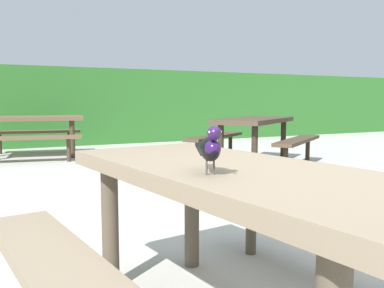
{
  "coord_description": "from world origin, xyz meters",
  "views": [
    {
      "loc": [
        -1.2,
        -1.26,
        1.01
      ],
      "look_at": [
        -0.48,
        0.21,
        0.84
      ],
      "focal_mm": 38.19,
      "sensor_mm": 36.0,
      "label": 1
    }
  ],
  "objects_px": {
    "picnic_table_foreground": "(233,208)",
    "bird_grackle": "(211,147)",
    "picnic_table_mid_left": "(255,130)",
    "picnic_table_mid_right": "(31,127)"
  },
  "relations": [
    {
      "from": "picnic_table_mid_right",
      "to": "picnic_table_foreground",
      "type": "bearing_deg",
      "value": -87.39
    },
    {
      "from": "bird_grackle",
      "to": "picnic_table_mid_right",
      "type": "relative_size",
      "value": 0.14
    },
    {
      "from": "bird_grackle",
      "to": "picnic_table_mid_right",
      "type": "xyz_separation_m",
      "value": [
        -0.1,
        6.5,
        -0.29
      ]
    },
    {
      "from": "picnic_table_foreground",
      "to": "bird_grackle",
      "type": "relative_size",
      "value": 6.83
    },
    {
      "from": "picnic_table_foreground",
      "to": "picnic_table_mid_left",
      "type": "distance_m",
      "value": 4.88
    },
    {
      "from": "picnic_table_mid_left",
      "to": "picnic_table_mid_right",
      "type": "xyz_separation_m",
      "value": [
        -3.15,
        2.4,
        0.0
      ]
    },
    {
      "from": "bird_grackle",
      "to": "picnic_table_mid_right",
      "type": "height_order",
      "value": "bird_grackle"
    },
    {
      "from": "picnic_table_foreground",
      "to": "picnic_table_mid_right",
      "type": "height_order",
      "value": "same"
    },
    {
      "from": "bird_grackle",
      "to": "picnic_table_foreground",
      "type": "bearing_deg",
      "value": 37.0
    },
    {
      "from": "picnic_table_foreground",
      "to": "picnic_table_mid_right",
      "type": "relative_size",
      "value": 0.98
    }
  ]
}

